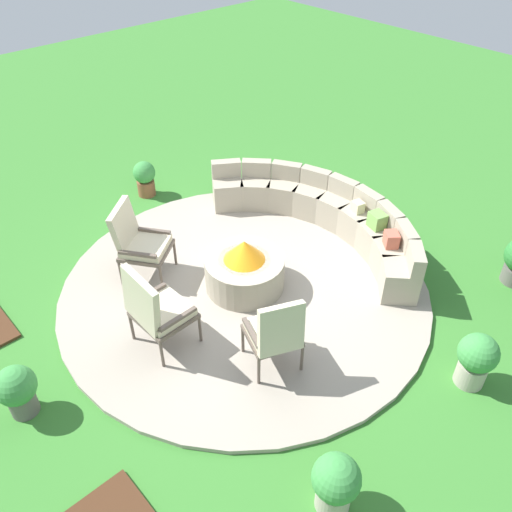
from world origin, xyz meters
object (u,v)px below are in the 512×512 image
object	(u,v)px
potted_plant_2	(17,389)
potted_plant_4	(145,177)
lounge_chair_front_right	(155,308)
lounge_chair_back_left	(275,332)
curved_stone_bench	(325,216)
fire_pit	(245,269)
lounge_chair_front_left	(138,241)
potted_plant_0	(336,483)
potted_plant_1	(476,358)

from	to	relation	value
potted_plant_2	potted_plant_4	world-z (taller)	potted_plant_2
lounge_chair_front_right	lounge_chair_back_left	size ratio (longest dim) A/B	1.14
curved_stone_bench	lounge_chair_front_right	world-z (taller)	lounge_chair_front_right
fire_pit	lounge_chair_back_left	distance (m)	1.41
lounge_chair_front_left	potted_plant_2	size ratio (longest dim) A/B	1.73
lounge_chair_front_right	potted_plant_0	distance (m)	2.60
lounge_chair_front_left	potted_plant_2	xyz separation A→B (m)	(1.01, -2.10, -0.26)
lounge_chair_front_right	fire_pit	bearing A→B (deg)	92.17
fire_pit	potted_plant_2	distance (m)	2.95
fire_pit	curved_stone_bench	size ratio (longest dim) A/B	0.28
lounge_chair_front_right	potted_plant_0	world-z (taller)	lounge_chair_front_right
fire_pit	lounge_chair_front_left	size ratio (longest dim) A/B	0.96
potted_plant_0	lounge_chair_front_right	bearing A→B (deg)	-178.44
lounge_chair_back_left	potted_plant_0	xyz separation A→B (m)	(1.46, -0.69, -0.23)
potted_plant_1	potted_plant_4	world-z (taller)	potted_plant_1
lounge_chair_front_right	potted_plant_1	size ratio (longest dim) A/B	1.70
fire_pit	lounge_chair_front_left	world-z (taller)	lounge_chair_front_left
lounge_chair_front_right	potted_plant_1	xyz separation A→B (m)	(2.69, 2.21, -0.25)
fire_pit	potted_plant_2	xyz separation A→B (m)	(-0.11, -2.95, 0.01)
lounge_chair_front_left	potted_plant_1	xyz separation A→B (m)	(3.91, 1.65, -0.23)
lounge_chair_front_right	lounge_chair_back_left	bearing A→B (deg)	31.78
lounge_chair_front_left	potted_plant_0	bearing A→B (deg)	46.81
curved_stone_bench	potted_plant_0	world-z (taller)	curved_stone_bench
lounge_chair_back_left	fire_pit	bearing A→B (deg)	83.15
potted_plant_4	fire_pit	bearing A→B (deg)	-7.10
curved_stone_bench	lounge_chair_front_left	xyz separation A→B (m)	(-1.00, -2.52, 0.25)
lounge_chair_front_right	potted_plant_0	bearing A→B (deg)	-0.68
lounge_chair_front_left	potted_plant_4	world-z (taller)	lounge_chair_front_left
lounge_chair_front_left	potted_plant_0	world-z (taller)	lounge_chair_front_left
fire_pit	potted_plant_1	distance (m)	2.91
fire_pit	potted_plant_2	size ratio (longest dim) A/B	1.66
fire_pit	lounge_chair_back_left	xyz separation A→B (m)	(1.23, -0.65, 0.26)
fire_pit	curved_stone_bench	xyz separation A→B (m)	(-0.12, 1.67, 0.01)
potted_plant_1	potted_plant_0	bearing A→B (deg)	-92.80
lounge_chair_front_right	potted_plant_4	size ratio (longest dim) A/B	1.92
potted_plant_1	fire_pit	bearing A→B (deg)	-163.89
potted_plant_2	lounge_chair_back_left	bearing A→B (deg)	59.67
potted_plant_4	potted_plant_1	bearing A→B (deg)	4.47
fire_pit	potted_plant_4	world-z (taller)	fire_pit
lounge_chair_back_left	lounge_chair_front_left	bearing A→B (deg)	115.70
fire_pit	lounge_chair_front_left	distance (m)	1.43
lounge_chair_front_right	potted_plant_4	xyz separation A→B (m)	(-3.01, 1.77, -0.30)
lounge_chair_front_right	potted_plant_1	bearing A→B (deg)	37.23
curved_stone_bench	potted_plant_1	size ratio (longest dim) A/B	5.51
lounge_chair_front_left	potted_plant_1	size ratio (longest dim) A/B	1.58
potted_plant_0	potted_plant_1	bearing A→B (deg)	87.20
curved_stone_bench	potted_plant_2	size ratio (longest dim) A/B	6.01
lounge_chair_back_left	potted_plant_0	world-z (taller)	lounge_chair_back_left
potted_plant_0	potted_plant_4	xyz separation A→B (m)	(-5.59, 1.70, -0.04)
potted_plant_1	lounge_chair_back_left	bearing A→B (deg)	-137.07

